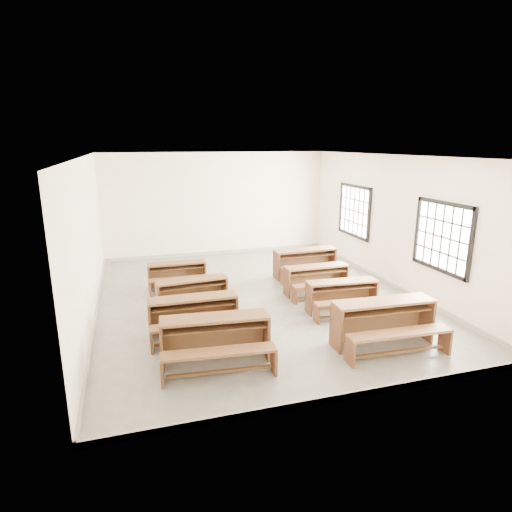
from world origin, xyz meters
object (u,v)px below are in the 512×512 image
object	(u,v)px
desk_set_4	(384,320)
desk_set_5	(343,294)
desk_set_2	(193,292)
desk_set_7	(306,261)
desk_set_0	(216,337)
desk_set_1	(194,314)
desk_set_6	(317,278)
desk_set_3	(177,273)

from	to	relation	value
desk_set_4	desk_set_5	xyz separation A→B (m)	(0.04, 1.60, -0.08)
desk_set_4	desk_set_5	size ratio (longest dim) A/B	1.20
desk_set_2	desk_set_7	distance (m)	3.54
desk_set_4	desk_set_0	bearing A→B (deg)	178.41
desk_set_0	desk_set_1	world-z (taller)	desk_set_0
desk_set_2	desk_set_5	size ratio (longest dim) A/B	1.01
desk_set_5	desk_set_7	world-z (taller)	desk_set_7
desk_set_4	desk_set_7	distance (m)	4.09
desk_set_1	desk_set_2	size ratio (longest dim) A/B	1.05
desk_set_2	desk_set_7	bearing A→B (deg)	19.03
desk_set_0	desk_set_5	bearing A→B (deg)	30.01
desk_set_4	desk_set_6	size ratio (longest dim) A/B	1.21
desk_set_0	desk_set_1	bearing A→B (deg)	104.28
desk_set_5	desk_set_6	xyz separation A→B (m)	(-0.05, 1.17, 0.01)
desk_set_6	desk_set_3	bearing A→B (deg)	155.36
desk_set_1	desk_set_5	size ratio (longest dim) A/B	1.06
desk_set_2	desk_set_4	bearing A→B (deg)	-46.85
desk_set_0	desk_set_6	xyz separation A→B (m)	(2.95, 2.55, -0.06)
desk_set_2	desk_set_6	world-z (taller)	desk_set_6
desk_set_0	desk_set_6	distance (m)	3.90
desk_set_7	desk_set_6	bearing A→B (deg)	-102.77
desk_set_2	desk_set_5	world-z (taller)	desk_set_2
desk_set_4	desk_set_6	xyz separation A→B (m)	(-0.01, 2.77, -0.07)
desk_set_2	desk_set_6	xyz separation A→B (m)	(2.96, 0.15, 0.00)
desk_set_0	desk_set_6	bearing A→B (deg)	46.20
desk_set_3	desk_set_7	world-z (taller)	desk_set_7
desk_set_4	desk_set_5	distance (m)	1.60
desk_set_0	desk_set_3	xyz separation A→B (m)	(-0.15, 3.96, -0.09)
desk_set_0	desk_set_7	world-z (taller)	desk_set_0
desk_set_2	desk_set_3	distance (m)	1.56
desk_set_0	desk_set_4	world-z (taller)	desk_set_4
desk_set_6	desk_set_0	bearing A→B (deg)	-139.30
desk_set_0	desk_set_4	bearing A→B (deg)	1.03
desk_set_0	desk_set_3	world-z (taller)	desk_set_0
desk_set_5	desk_set_0	bearing A→B (deg)	-151.48
desk_set_0	desk_set_7	xyz separation A→B (m)	(3.22, 3.87, -0.02)
desk_set_0	desk_set_5	xyz separation A→B (m)	(2.99, 1.38, -0.06)
desk_set_4	desk_set_6	world-z (taller)	desk_set_4
desk_set_2	desk_set_6	bearing A→B (deg)	-2.48
desk_set_1	desk_set_3	bearing A→B (deg)	90.09
desk_set_2	desk_set_7	size ratio (longest dim) A/B	0.93
desk_set_0	desk_set_5	world-z (taller)	desk_set_0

